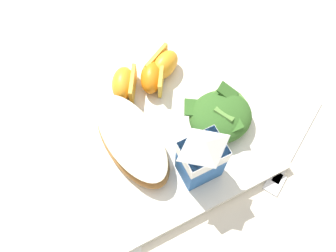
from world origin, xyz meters
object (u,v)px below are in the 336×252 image
at_px(orange_wedge_rear, 124,83).
at_px(orange_wedge_middle, 153,77).
at_px(cheesy_pizza_bread, 132,141).
at_px(milk_carton, 202,156).
at_px(metal_fork, 291,152).
at_px(green_salad_pile, 220,116).
at_px(orange_wedge_front, 164,64).
at_px(white_plate, 168,131).

bearing_deg(orange_wedge_rear, orange_wedge_middle, 168.13).
distance_m(cheesy_pizza_bread, milk_carton, 0.11).
relative_size(cheesy_pizza_bread, milk_carton, 1.62).
bearing_deg(orange_wedge_rear, milk_carton, 102.69).
bearing_deg(metal_fork, green_salad_pile, -49.06).
bearing_deg(orange_wedge_middle, orange_wedge_front, -151.52).
relative_size(orange_wedge_middle, metal_fork, 0.41).
bearing_deg(metal_fork, milk_carton, -13.65).
relative_size(white_plate, orange_wedge_middle, 4.00).
bearing_deg(milk_carton, metal_fork, 166.35).
height_order(white_plate, orange_wedge_middle, orange_wedge_middle).
relative_size(cheesy_pizza_bread, orange_wedge_rear, 2.54).
bearing_deg(orange_wedge_rear, orange_wedge_front, -176.22).
height_order(white_plate, metal_fork, white_plate).
bearing_deg(metal_fork, orange_wedge_middle, -55.14).
distance_m(orange_wedge_front, metal_fork, 0.25).
relative_size(orange_wedge_front, orange_wedge_middle, 1.00).
height_order(white_plate, orange_wedge_front, orange_wedge_front).
bearing_deg(green_salad_pile, cheesy_pizza_bread, -9.82).
distance_m(white_plate, green_salad_pile, 0.09).
distance_m(green_salad_pile, metal_fork, 0.13).
distance_m(milk_carton, orange_wedge_front, 0.19).
relative_size(milk_carton, orange_wedge_rear, 1.57).
xyz_separation_m(green_salad_pile, orange_wedge_middle, (0.06, -0.11, -0.00)).
bearing_deg(white_plate, milk_carton, 96.33).
height_order(orange_wedge_front, orange_wedge_middle, same).
xyz_separation_m(milk_carton, metal_fork, (-0.15, 0.04, -0.07)).
bearing_deg(metal_fork, orange_wedge_front, -62.22).
bearing_deg(green_salad_pile, orange_wedge_middle, -60.93).
bearing_deg(white_plate, metal_fork, 143.24).
relative_size(cheesy_pizza_bread, green_salad_pile, 1.74).
relative_size(green_salad_pile, orange_wedge_front, 1.46).
bearing_deg(cheesy_pizza_bread, white_plate, -178.43).
relative_size(green_salad_pile, orange_wedge_middle, 1.46).
bearing_deg(white_plate, green_salad_pile, 161.77).
distance_m(cheesy_pizza_bread, orange_wedge_front, 0.15).
height_order(white_plate, orange_wedge_rear, orange_wedge_rear).
bearing_deg(orange_wedge_front, orange_wedge_rear, 3.78).
distance_m(cheesy_pizza_bread, orange_wedge_middle, 0.12).
relative_size(cheesy_pizza_bread, orange_wedge_front, 2.54).
distance_m(white_plate, cheesy_pizza_bread, 0.07).
relative_size(green_salad_pile, milk_carton, 0.93).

